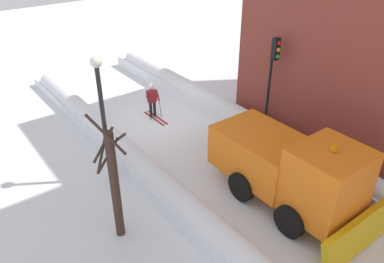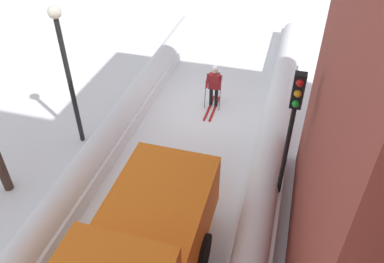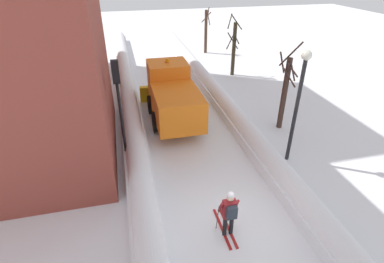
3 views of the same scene
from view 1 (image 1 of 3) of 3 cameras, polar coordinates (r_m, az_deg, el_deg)
ground_plane at (r=13.19m, az=18.99°, el=-15.17°), size 80.00×80.00×0.00m
snowbank_left at (r=14.83m, az=25.66°, el=-8.38°), size 1.10×36.00×1.14m
plow_truck at (r=13.36m, az=14.55°, el=-5.43°), size 3.20×5.98×3.12m
skier at (r=18.98m, az=-6.02°, el=4.96°), size 0.62×1.80×1.81m
traffic_light_pole at (r=16.44m, az=11.99°, el=8.90°), size 0.28×0.42×4.65m
street_lamp at (r=13.61m, az=-13.39°, el=3.75°), size 0.40×0.40×4.97m
bare_tree_near at (r=11.60m, az=-11.60°, el=-7.43°), size 1.09×1.11×4.55m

